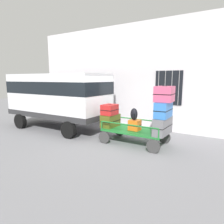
{
  "coord_description": "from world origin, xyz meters",
  "views": [
    {
      "loc": [
        4.21,
        -6.48,
        2.4
      ],
      "look_at": [
        0.15,
        0.11,
        1.11
      ],
      "focal_mm": 32.12,
      "sensor_mm": 36.0,
      "label": 1
    }
  ],
  "objects_px": {
    "van": "(58,95)",
    "suitcase_center_top": "(164,94)",
    "luggage_cart": "(134,133)",
    "suitcase_left_bottom": "(110,121)",
    "suitcase_center_bottom": "(163,126)",
    "backpack": "(134,114)",
    "suitcase_left_middle": "(110,110)",
    "suitcase_midleft_bottom": "(135,125)",
    "suitcase_center_middle": "(163,110)"
  },
  "relations": [
    {
      "from": "suitcase_midleft_bottom",
      "to": "backpack",
      "type": "height_order",
      "value": "backpack"
    },
    {
      "from": "luggage_cart",
      "to": "suitcase_left_bottom",
      "type": "relative_size",
      "value": 2.82
    },
    {
      "from": "suitcase_left_middle",
      "to": "van",
      "type": "bearing_deg",
      "value": 175.47
    },
    {
      "from": "suitcase_center_middle",
      "to": "suitcase_center_top",
      "type": "relative_size",
      "value": 1.21
    },
    {
      "from": "van",
      "to": "suitcase_center_middle",
      "type": "bearing_deg",
      "value": -2.38
    },
    {
      "from": "suitcase_center_middle",
      "to": "backpack",
      "type": "distance_m",
      "value": 1.1
    },
    {
      "from": "suitcase_left_middle",
      "to": "backpack",
      "type": "distance_m",
      "value": 1.07
    },
    {
      "from": "van",
      "to": "suitcase_left_middle",
      "type": "relative_size",
      "value": 8.09
    },
    {
      "from": "luggage_cart",
      "to": "suitcase_left_bottom",
      "type": "bearing_deg",
      "value": 178.6
    },
    {
      "from": "van",
      "to": "backpack",
      "type": "relative_size",
      "value": 11.42
    },
    {
      "from": "suitcase_center_middle",
      "to": "van",
      "type": "bearing_deg",
      "value": 177.62
    },
    {
      "from": "suitcase_center_bottom",
      "to": "suitcase_center_top",
      "type": "distance_m",
      "value": 1.09
    },
    {
      "from": "backpack",
      "to": "suitcase_midleft_bottom",
      "type": "bearing_deg",
      "value": 87.22
    },
    {
      "from": "van",
      "to": "suitcase_center_top",
      "type": "relative_size",
      "value": 6.79
    },
    {
      "from": "suitcase_center_middle",
      "to": "suitcase_left_middle",
      "type": "bearing_deg",
      "value": -179.26
    },
    {
      "from": "suitcase_midleft_bottom",
      "to": "suitcase_center_bottom",
      "type": "distance_m",
      "value": 1.07
    },
    {
      "from": "luggage_cart",
      "to": "suitcase_center_bottom",
      "type": "xyz_separation_m",
      "value": [
        1.07,
        -0.02,
        0.39
      ]
    },
    {
      "from": "suitcase_left_middle",
      "to": "suitcase_left_bottom",
      "type": "bearing_deg",
      "value": 90.0
    },
    {
      "from": "van",
      "to": "suitcase_center_top",
      "type": "xyz_separation_m",
      "value": [
        5.21,
        -0.18,
        0.28
      ]
    },
    {
      "from": "van",
      "to": "suitcase_center_bottom",
      "type": "xyz_separation_m",
      "value": [
        5.21,
        -0.23,
        -0.81
      ]
    },
    {
      "from": "luggage_cart",
      "to": "suitcase_left_middle",
      "type": "relative_size",
      "value": 3.83
    },
    {
      "from": "luggage_cart",
      "to": "suitcase_center_bottom",
      "type": "relative_size",
      "value": 2.29
    },
    {
      "from": "suitcase_center_bottom",
      "to": "suitcase_center_top",
      "type": "xyz_separation_m",
      "value": [
        0.0,
        0.05,
        1.09
      ]
    },
    {
      "from": "suitcase_left_bottom",
      "to": "suitcase_center_middle",
      "type": "distance_m",
      "value": 2.22
    },
    {
      "from": "luggage_cart",
      "to": "suitcase_left_bottom",
      "type": "xyz_separation_m",
      "value": [
        -1.07,
        0.03,
        0.34
      ]
    },
    {
      "from": "suitcase_left_middle",
      "to": "suitcase_center_middle",
      "type": "xyz_separation_m",
      "value": [
        2.13,
        0.03,
        0.16
      ]
    },
    {
      "from": "suitcase_midleft_bottom",
      "to": "backpack",
      "type": "relative_size",
      "value": 0.93
    },
    {
      "from": "suitcase_center_bottom",
      "to": "backpack",
      "type": "xyz_separation_m",
      "value": [
        -1.07,
        -0.03,
        0.32
      ]
    },
    {
      "from": "suitcase_left_middle",
      "to": "suitcase_center_top",
      "type": "relative_size",
      "value": 0.84
    },
    {
      "from": "suitcase_left_bottom",
      "to": "suitcase_center_top",
      "type": "distance_m",
      "value": 2.42
    },
    {
      "from": "suitcase_left_bottom",
      "to": "backpack",
      "type": "height_order",
      "value": "backpack"
    },
    {
      "from": "suitcase_midleft_bottom",
      "to": "suitcase_center_bottom",
      "type": "relative_size",
      "value": 0.39
    },
    {
      "from": "luggage_cart",
      "to": "suitcase_center_middle",
      "type": "xyz_separation_m",
      "value": [
        1.07,
        -0.01,
        0.95
      ]
    },
    {
      "from": "suitcase_left_bottom",
      "to": "suitcase_center_bottom",
      "type": "distance_m",
      "value": 2.13
    },
    {
      "from": "suitcase_left_bottom",
      "to": "suitcase_midleft_bottom",
      "type": "relative_size",
      "value": 2.06
    },
    {
      "from": "luggage_cart",
      "to": "suitcase_left_bottom",
      "type": "distance_m",
      "value": 1.12
    },
    {
      "from": "suitcase_left_middle",
      "to": "suitcase_center_middle",
      "type": "relative_size",
      "value": 0.69
    },
    {
      "from": "luggage_cart",
      "to": "suitcase_midleft_bottom",
      "type": "height_order",
      "value": "suitcase_midleft_bottom"
    },
    {
      "from": "suitcase_midleft_bottom",
      "to": "luggage_cart",
      "type": "bearing_deg",
      "value": -90.0
    },
    {
      "from": "backpack",
      "to": "suitcase_center_top",
      "type": "bearing_deg",
      "value": 4.46
    },
    {
      "from": "luggage_cart",
      "to": "suitcase_center_top",
      "type": "distance_m",
      "value": 1.83
    },
    {
      "from": "van",
      "to": "backpack",
      "type": "bearing_deg",
      "value": -3.58
    },
    {
      "from": "van",
      "to": "luggage_cart",
      "type": "xyz_separation_m",
      "value": [
        4.15,
        -0.21,
        -1.2
      ]
    },
    {
      "from": "luggage_cart",
      "to": "suitcase_center_bottom",
      "type": "distance_m",
      "value": 1.13
    },
    {
      "from": "suitcase_center_bottom",
      "to": "van",
      "type": "bearing_deg",
      "value": 177.47
    },
    {
      "from": "suitcase_center_top",
      "to": "suitcase_midleft_bottom",
      "type": "bearing_deg",
      "value": -179.36
    },
    {
      "from": "suitcase_midleft_bottom",
      "to": "van",
      "type": "bearing_deg",
      "value": 177.41
    },
    {
      "from": "suitcase_center_top",
      "to": "suitcase_left_bottom",
      "type": "bearing_deg",
      "value": -179.77
    },
    {
      "from": "suitcase_center_middle",
      "to": "suitcase_center_top",
      "type": "distance_m",
      "value": 0.53
    },
    {
      "from": "suitcase_center_top",
      "to": "suitcase_left_middle",
      "type": "bearing_deg",
      "value": -178.16
    }
  ]
}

